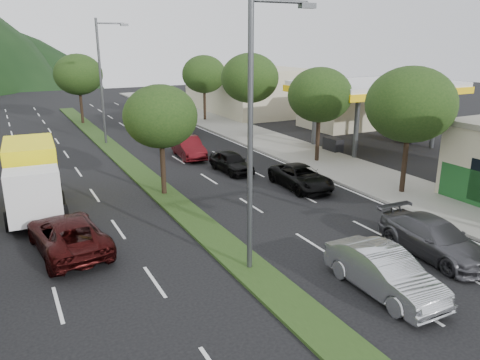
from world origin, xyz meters
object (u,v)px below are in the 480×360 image
tree_med_near (161,117)px  streetlight_near (255,123)px  suv_maroon (68,234)px  car_queue_b (434,238)px  tree_r_c (320,95)px  sedan_silver (384,272)px  box_truck (33,180)px  tree_r_e (204,74)px  motorhome (164,113)px  car_queue_c (189,147)px  tree_med_far (78,75)px  streetlight_mid (103,76)px  car_queue_a (231,162)px  tree_r_d (250,78)px  tree_r_b (411,105)px  car_queue_d (301,177)px

tree_med_near → streetlight_near: size_ratio=0.60×
suv_maroon → car_queue_b: 14.87m
tree_r_c → sedan_silver: size_ratio=1.38×
suv_maroon → box_truck: (-0.77, 5.94, 0.85)m
tree_r_e → motorhome: bearing=-145.8°
suv_maroon → car_queue_c: size_ratio=1.17×
tree_r_c → car_queue_b: bearing=-108.5°
tree_med_near → suv_maroon: (-5.83, -5.16, -3.68)m
tree_med_near → car_queue_b: size_ratio=1.19×
tree_r_c → tree_med_far: bearing=116.6°
streetlight_mid → sedan_silver: bearing=-83.9°
suv_maroon → motorhome: motorhome is taller
streetlight_mid → car_queue_c: 9.84m
sedan_silver → car_queue_a: size_ratio=1.18×
tree_r_d → motorhome: bearing=133.7°
tree_med_near → car_queue_c: bearing=59.5°
tree_r_b → tree_r_e: 28.00m
tree_r_b → suv_maroon: tree_r_b is taller
tree_r_c → tree_med_far: 26.83m
tree_med_far → motorhome: size_ratio=0.79×
streetlight_near → motorhome: (5.99, 28.07, -3.82)m
tree_med_far → suv_maroon: 31.98m
car_queue_b → car_queue_c: size_ratio=1.10×
tree_r_c → suv_maroon: tree_r_c is taller
motorhome → tree_med_far: bearing=130.8°
car_queue_d → tree_r_d: bearing=75.7°
tree_med_far → box_truck: tree_med_far is taller
car_queue_d → box_truck: box_truck is taller
tree_med_near → box_truck: (-6.60, 0.78, -2.82)m
suv_maroon → motorhome: 26.17m
car_queue_c → tree_r_c: bearing=-30.6°
tree_r_c → car_queue_a: 7.70m
tree_r_b → car_queue_c: 16.09m
sedan_silver → car_queue_c: (1.17, 21.15, -0.02)m
tree_r_d → car_queue_a: size_ratio=1.79×
tree_r_e → streetlight_mid: streetlight_mid is taller
tree_r_e → box_truck: size_ratio=0.96×
tree_r_c → box_truck: size_ratio=0.92×
streetlight_near → streetlight_mid: size_ratio=1.00×
sedan_silver → car_queue_a: (2.21, 16.15, -0.09)m
car_queue_a → car_queue_b: car_queue_b is taller
tree_r_b → motorhome: bearing=103.5°
tree_r_e → car_queue_b: size_ratio=1.33×
tree_med_far → streetlight_near: 36.01m
tree_med_far → car_queue_a: tree_med_far is taller
car_queue_d → suv_maroon: bearing=-165.8°
tree_r_b → tree_r_c: size_ratio=1.07×
tree_med_far → tree_med_near: bearing=-90.0°
tree_r_b → tree_med_near: tree_r_b is taller
streetlight_mid → car_queue_a: (5.28, -12.45, -4.90)m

